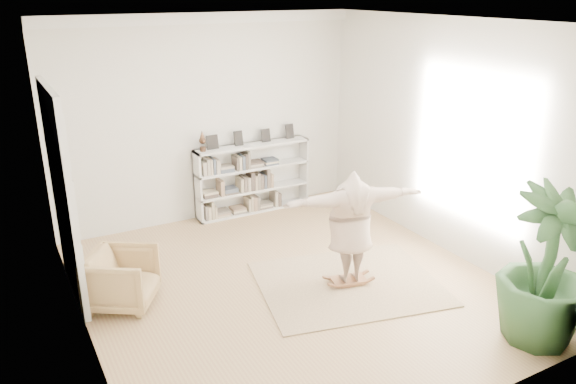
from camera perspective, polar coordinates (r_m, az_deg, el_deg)
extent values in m
plane|color=#9F7652|center=(8.10, 0.32, -9.40)|extent=(6.00, 6.00, 0.00)
plane|color=silver|center=(10.02, -8.10, 7.29)|extent=(5.50, 0.00, 5.50)
plane|color=silver|center=(5.15, 16.90, -5.99)|extent=(5.50, 0.00, 5.50)
plane|color=silver|center=(6.57, -21.11, -0.77)|extent=(0.00, 6.00, 6.00)
plane|color=silver|center=(8.99, 15.91, 5.25)|extent=(0.00, 6.00, 6.00)
plane|color=white|center=(7.06, 0.38, 16.95)|extent=(6.00, 6.00, 0.00)
cube|color=white|center=(9.73, -8.48, 17.08)|extent=(5.50, 0.12, 0.18)
cube|color=white|center=(7.92, -21.91, -0.47)|extent=(0.08, 1.78, 2.92)
cube|color=silver|center=(7.55, -21.33, -1.39)|extent=(0.06, 0.78, 2.80)
cube|color=silver|center=(8.30, -22.16, 0.40)|extent=(0.06, 0.78, 2.80)
cube|color=silver|center=(10.05, -9.13, 0.45)|extent=(0.04, 0.35, 1.30)
cube|color=silver|center=(10.91, 1.56, 2.29)|extent=(0.04, 0.35, 1.30)
cube|color=silver|center=(10.57, -3.93, 1.65)|extent=(2.20, 0.04, 1.30)
cube|color=silver|center=(10.65, -3.49, -1.80)|extent=(2.20, 0.35, 0.04)
cube|color=silver|center=(10.51, -3.54, 0.28)|extent=(2.20, 0.35, 0.04)
cube|color=silver|center=(10.37, -3.59, 2.51)|extent=(2.20, 0.35, 0.04)
cube|color=silver|center=(10.25, -3.64, 4.75)|extent=(2.20, 0.35, 0.04)
cube|color=black|center=(9.98, -7.69, 5.01)|extent=(0.18, 0.07, 0.24)
cube|color=black|center=(10.16, -5.06, 5.39)|extent=(0.18, 0.07, 0.24)
cube|color=black|center=(10.39, -2.27, 5.77)|extent=(0.18, 0.07, 0.24)
cube|color=black|center=(10.61, 0.15, 6.10)|extent=(0.18, 0.07, 0.24)
imported|color=tan|center=(7.78, -16.48, -8.44)|extent=(1.14, 1.14, 0.76)
cube|color=tan|center=(8.16, 6.15, -9.22)|extent=(2.88, 2.50, 0.02)
cube|color=#935B3B|center=(8.13, 6.16, -8.83)|extent=(0.53, 0.39, 0.03)
cube|color=#935B3B|center=(8.14, 6.16, -9.04)|extent=(0.33, 0.12, 0.04)
cube|color=#935B3B|center=(8.14, 6.16, -9.04)|extent=(0.33, 0.12, 0.04)
cube|color=#935B3B|center=(8.13, 6.16, -8.83)|extent=(0.20, 0.09, 0.10)
cube|color=#935B3B|center=(8.13, 6.16, -8.83)|extent=(0.20, 0.09, 0.10)
imported|color=#C8AB96|center=(7.75, 6.40, -3.28)|extent=(2.05, 0.96, 1.61)
imported|color=#284D26|center=(7.16, 24.78, -6.96)|extent=(1.10, 1.10, 1.91)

